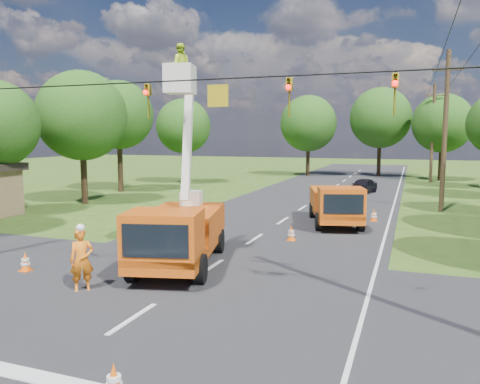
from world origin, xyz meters
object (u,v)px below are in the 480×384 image
at_px(traffic_cone_6, 374,215).
at_px(pole_right_far, 433,132).
at_px(tree_left_e, 119,115).
at_px(traffic_cone_2, 291,233).
at_px(bucket_truck, 179,222).
at_px(tree_far_c, 443,123).
at_px(distant_car, 363,186).
at_px(tree_left_f, 183,126).
at_px(tree_far_a, 308,124).
at_px(second_truck, 336,204).
at_px(tree_left_d, 82,116).
at_px(pole_right_mid, 445,130).
at_px(ground_worker, 82,260).
at_px(tree_far_b, 380,118).
at_px(traffic_cone_1, 114,382).
at_px(traffic_cone_3, 25,262).

xyz_separation_m(traffic_cone_6, pole_right_far, (3.72, 25.29, 4.75)).
bearing_deg(tree_left_e, traffic_cone_2, -36.41).
bearing_deg(bucket_truck, traffic_cone_6, 49.07).
bearing_deg(tree_far_c, distant_car, -114.80).
xyz_separation_m(tree_left_f, tree_far_a, (9.80, 13.00, 0.50)).
bearing_deg(second_truck, tree_left_d, 157.30).
relative_size(pole_right_mid, tree_left_d, 1.08).
relative_size(bucket_truck, distant_car, 2.18).
bearing_deg(pole_right_far, distant_car, -114.51).
xyz_separation_m(ground_worker, pole_right_mid, (11.21, 20.57, 4.12)).
distance_m(pole_right_mid, tree_far_b, 25.65).
xyz_separation_m(tree_left_d, tree_left_f, (0.20, 15.00, -0.44)).
xyz_separation_m(bucket_truck, traffic_cone_1, (2.95, -8.17, -1.32)).
height_order(ground_worker, traffic_cone_2, ground_worker).
distance_m(second_truck, traffic_cone_2, 4.79).
bearing_deg(bucket_truck, tree_left_f, 102.41).
bearing_deg(second_truck, ground_worker, -128.77).
height_order(traffic_cone_2, traffic_cone_3, same).
relative_size(traffic_cone_3, pole_right_mid, 0.07).
height_order(ground_worker, pole_right_mid, pole_right_mid).
bearing_deg(traffic_cone_3, traffic_cone_6, 52.98).
xyz_separation_m(ground_worker, tree_far_b, (5.71, 45.57, 5.82)).
relative_size(bucket_truck, tree_far_c, 0.88).
distance_m(bucket_truck, tree_far_c, 40.80).
xyz_separation_m(second_truck, ground_worker, (-5.63, -13.51, -0.18)).
relative_size(traffic_cone_6, tree_left_e, 0.08).
xyz_separation_m(traffic_cone_3, pole_right_far, (14.47, 39.56, 4.75)).
xyz_separation_m(pole_right_mid, tree_far_a, (-13.50, 23.00, 1.08)).
distance_m(pole_right_mid, tree_left_f, 25.36).
height_order(traffic_cone_6, tree_far_a, tree_far_a).
relative_size(second_truck, traffic_cone_3, 8.90).
xyz_separation_m(pole_right_far, tree_far_b, (-5.50, 5.00, 1.70)).
height_order(traffic_cone_1, tree_left_e, tree_left_e).
relative_size(pole_right_far, tree_far_b, 0.97).
relative_size(ground_worker, tree_left_f, 0.23).
relative_size(bucket_truck, traffic_cone_1, 11.32).
distance_m(tree_left_f, tree_far_c, 27.10).
bearing_deg(traffic_cone_6, traffic_cone_3, -127.02).
xyz_separation_m(distant_car, tree_far_c, (6.61, 14.30, 5.43)).
bearing_deg(tree_left_e, distant_car, 16.14).
bearing_deg(ground_worker, traffic_cone_3, 120.88).
xyz_separation_m(traffic_cone_1, traffic_cone_2, (-0.15, 13.72, 0.00)).
bearing_deg(tree_left_f, traffic_cone_2, -52.73).
xyz_separation_m(second_truck, traffic_cone_2, (-1.29, -4.54, -0.80)).
height_order(bucket_truck, distant_car, bucket_truck).
bearing_deg(tree_left_e, traffic_cone_6, -18.67).
distance_m(bucket_truck, traffic_cone_1, 8.79).
relative_size(ground_worker, pole_right_far, 0.20).
height_order(traffic_cone_6, pole_right_mid, pole_right_mid).
distance_m(traffic_cone_1, tree_far_a, 49.13).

